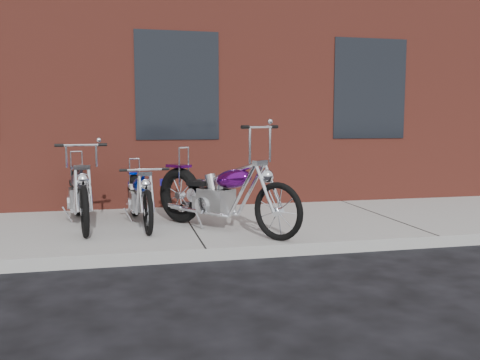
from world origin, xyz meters
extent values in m
plane|color=black|center=(0.00, 0.00, 0.00)|extent=(120.00, 120.00, 0.00)
cube|color=gray|center=(0.00, 1.50, 0.07)|extent=(22.00, 3.00, 0.15)
cube|color=maroon|center=(0.00, 8.00, 4.00)|extent=(22.00, 10.00, 8.00)
torus|color=black|center=(-0.02, 1.48, 0.55)|extent=(0.60, 0.73, 0.80)
torus|color=black|center=(1.02, 0.08, 0.51)|extent=(0.49, 0.62, 0.72)
cube|color=gray|center=(0.40, 0.91, 0.54)|extent=(0.51, 0.54, 0.33)
ellipsoid|color=#500B65|center=(0.59, 0.66, 0.86)|extent=(0.60, 0.66, 0.34)
cube|color=black|center=(0.23, 1.14, 0.76)|extent=(0.40, 0.41, 0.07)
cylinder|color=white|center=(0.94, 0.19, 0.80)|extent=(0.23, 0.28, 0.60)
cylinder|color=white|center=(0.86, 0.31, 1.54)|extent=(0.51, 0.39, 0.03)
cylinder|color=white|center=(0.03, 1.41, 0.97)|extent=(0.03, 0.03, 0.53)
cylinder|color=white|center=(0.36, 1.18, 0.39)|extent=(0.64, 0.83, 0.05)
torus|color=black|center=(-0.74, 2.15, 0.48)|extent=(0.19, 0.67, 0.66)
torus|color=black|center=(-0.60, 0.73, 0.45)|extent=(0.12, 0.60, 0.59)
cube|color=gray|center=(-0.68, 1.57, 0.47)|extent=(0.29, 0.39, 0.27)
ellipsoid|color=#0022BB|center=(-0.65, 1.31, 0.73)|extent=(0.29, 0.52, 0.28)
cube|color=#BAB8AB|center=(-0.70, 1.80, 0.65)|extent=(0.24, 0.28, 0.05)
cylinder|color=white|center=(-0.61, 0.84, 0.69)|extent=(0.06, 0.27, 0.49)
cylinder|color=white|center=(-0.62, 0.95, 0.98)|extent=(0.50, 0.08, 0.03)
cylinder|color=white|center=(-0.73, 2.08, 0.82)|extent=(0.02, 0.02, 0.44)
cylinder|color=white|center=(-0.59, 1.78, 0.35)|extent=(0.13, 0.82, 0.04)
torus|color=black|center=(-1.59, 2.33, 0.52)|extent=(0.25, 0.75, 0.74)
torus|color=black|center=(-1.36, 0.74, 0.48)|extent=(0.16, 0.67, 0.66)
cube|color=gray|center=(-1.50, 1.68, 0.51)|extent=(0.34, 0.45, 0.31)
ellipsoid|color=#2B2B36|center=(-1.46, 1.40, 0.80)|extent=(0.34, 0.59, 0.31)
cube|color=black|center=(-1.54, 1.95, 0.71)|extent=(0.28, 0.32, 0.06)
cylinder|color=white|center=(-1.38, 0.87, 0.75)|extent=(0.08, 0.30, 0.55)
cylinder|color=white|center=(-1.40, 1.00, 1.31)|extent=(0.56, 0.11, 0.03)
cylinder|color=white|center=(-1.58, 2.25, 0.91)|extent=(0.03, 0.03, 0.49)
cylinder|color=white|center=(-1.41, 1.92, 0.37)|extent=(0.18, 0.92, 0.05)
camera|label=1|loc=(-0.86, -5.62, 1.58)|focal=38.00mm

